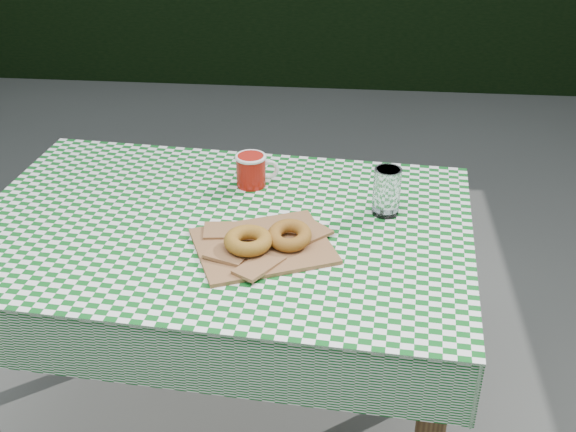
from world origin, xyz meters
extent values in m
plane|color=#5B5B55|center=(0.00, 0.00, 0.00)|extent=(60.00, 60.00, 0.00)
cube|color=#51311C|center=(0.17, -0.14, 0.38)|extent=(1.17, 0.83, 0.75)
cube|color=#0E5A1B|center=(0.17, -0.14, 0.75)|extent=(1.19, 0.85, 0.01)
cube|color=#946340|center=(0.28, -0.23, 0.76)|extent=(0.35, 0.32, 0.01)
torus|color=#A36A21|center=(0.25, -0.25, 0.79)|extent=(0.12, 0.12, 0.03)
torus|color=#8E611D|center=(0.34, -0.22, 0.79)|extent=(0.11, 0.11, 0.03)
cylinder|color=white|center=(0.55, -0.05, 0.81)|extent=(0.08, 0.08, 0.11)
camera|label=1|loc=(0.46, -1.52, 1.59)|focal=44.58mm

